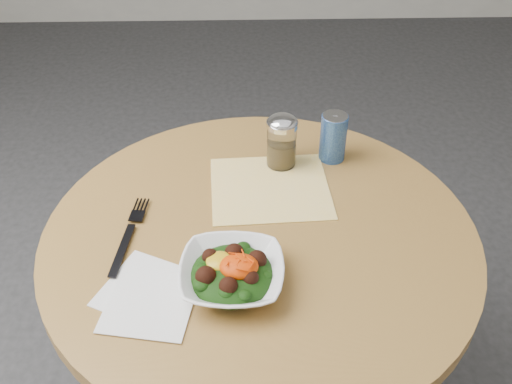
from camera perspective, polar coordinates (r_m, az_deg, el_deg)
table at (r=1.33m, az=0.37°, el=-10.10°), size 0.90×0.90×0.75m
cloth_napkin at (r=1.29m, az=1.41°, el=0.42°), size 0.28×0.26×0.00m
paper_napkins at (r=1.07m, az=-10.72°, el=-10.20°), size 0.21×0.23×0.00m
salad_bowl at (r=1.06m, az=-2.42°, el=-8.16°), size 0.20×0.20×0.07m
fork at (r=1.20m, az=-12.52°, el=-3.98°), size 0.05×0.23×0.00m
spice_shaker at (r=1.33m, az=2.58°, el=5.05°), size 0.07×0.07×0.13m
beverage_can at (r=1.37m, az=7.73°, el=5.47°), size 0.06×0.06×0.12m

